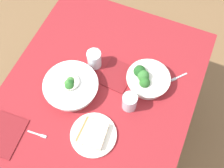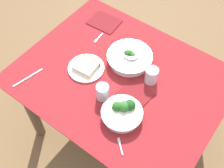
# 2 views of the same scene
# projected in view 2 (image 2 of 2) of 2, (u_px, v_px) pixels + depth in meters

# --- Properties ---
(ground_plane) EXTENTS (6.00, 6.00, 0.00)m
(ground_plane) POSITION_uv_depth(u_px,v_px,m) (118.00, 132.00, 2.26)
(ground_plane) COLOR brown
(dining_table) EXTENTS (1.19, 0.95, 0.72)m
(dining_table) POSITION_uv_depth(u_px,v_px,m) (120.00, 89.00, 1.77)
(dining_table) COLOR maroon
(dining_table) RESTS_ON ground_plane
(broccoli_bowl_far) EXTENTS (0.22, 0.22, 0.09)m
(broccoli_bowl_far) POSITION_uv_depth(u_px,v_px,m) (122.00, 113.00, 1.50)
(broccoli_bowl_far) COLOR silver
(broccoli_bowl_far) RESTS_ON dining_table
(broccoli_bowl_near) EXTENTS (0.27, 0.27, 0.09)m
(broccoli_bowl_near) POSITION_uv_depth(u_px,v_px,m) (130.00, 58.00, 1.72)
(broccoli_bowl_near) COLOR white
(broccoli_bowl_near) RESTS_ON dining_table
(bread_side_plate) EXTENTS (0.22, 0.22, 0.04)m
(bread_side_plate) POSITION_uv_depth(u_px,v_px,m) (86.00, 67.00, 1.70)
(bread_side_plate) COLOR silver
(bread_side_plate) RESTS_ON dining_table
(water_glass_center) EXTENTS (0.07, 0.07, 0.10)m
(water_glass_center) POSITION_uv_depth(u_px,v_px,m) (151.00, 75.00, 1.62)
(water_glass_center) COLOR silver
(water_glass_center) RESTS_ON dining_table
(water_glass_side) EXTENTS (0.07, 0.07, 0.10)m
(water_glass_side) POSITION_uv_depth(u_px,v_px,m) (103.00, 92.00, 1.55)
(water_glass_side) COLOR silver
(water_glass_side) RESTS_ON dining_table
(fork_by_far_bowl) EXTENTS (0.08, 0.07, 0.00)m
(fork_by_far_bowl) POSITION_uv_depth(u_px,v_px,m) (120.00, 145.00, 1.42)
(fork_by_far_bowl) COLOR #B7B7BC
(fork_by_far_bowl) RESTS_ON dining_table
(fork_by_near_bowl) EXTENTS (0.02, 0.10, 0.00)m
(fork_by_near_bowl) POSITION_uv_depth(u_px,v_px,m) (98.00, 38.00, 1.85)
(fork_by_near_bowl) COLOR #B7B7BC
(fork_by_near_bowl) RESTS_ON dining_table
(table_knife_left) EXTENTS (0.05, 0.20, 0.00)m
(table_knife_left) POSITION_uv_depth(u_px,v_px,m) (28.00, 78.00, 1.67)
(table_knife_left) COLOR #B7B7BC
(table_knife_left) RESTS_ON dining_table
(napkin_folded_upper) EXTENTS (0.21, 0.17, 0.01)m
(napkin_folded_upper) POSITION_uv_depth(u_px,v_px,m) (104.00, 22.00, 1.94)
(napkin_folded_upper) COLOR maroon
(napkin_folded_upper) RESTS_ON dining_table
(napkin_folded_lower) EXTENTS (0.18, 0.16, 0.01)m
(napkin_folded_lower) POSITION_uv_depth(u_px,v_px,m) (135.00, 94.00, 1.60)
(napkin_folded_lower) COLOR maroon
(napkin_folded_lower) RESTS_ON dining_table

